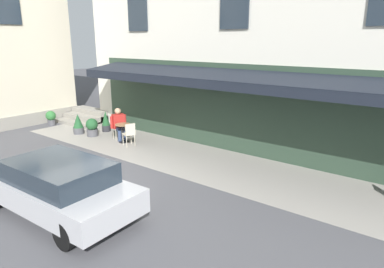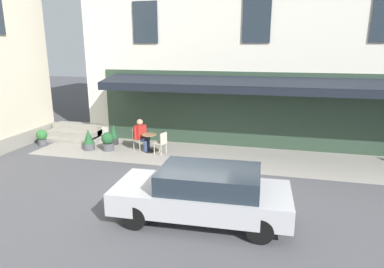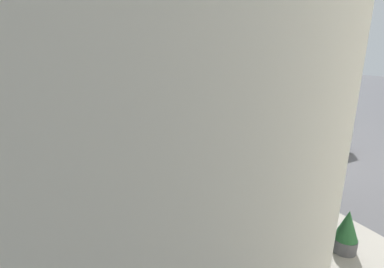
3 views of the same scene
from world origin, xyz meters
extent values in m
plane|color=#4C4C51|center=(0.00, 0.00, 0.00)|extent=(70.00, 70.00, 0.00)
cube|color=gray|center=(-3.25, -3.40, 0.00)|extent=(20.50, 3.20, 0.01)
cube|color=#2D4233|center=(-3.00, -4.97, 1.60)|extent=(16.00, 0.06, 3.20)
cube|color=black|center=(-3.00, -4.15, 2.85)|extent=(15.00, 1.70, 0.36)
cube|color=black|center=(-3.00, -3.32, 2.62)|extent=(15.00, 0.04, 0.28)
cube|color=#232D38|center=(-1.67, -4.96, 5.20)|extent=(1.10, 0.06, 1.70)
cube|color=#232D38|center=(3.00, -4.96, 5.20)|extent=(1.10, 0.06, 1.70)
cube|color=#232D38|center=(7.96, -2.00, 5.50)|extent=(0.06, 1.10, 1.70)
cube|color=gray|center=(6.60, -4.20, 0.07)|extent=(2.40, 1.40, 0.15)
cube|color=gray|center=(6.60, -4.55, 0.22)|extent=(2.40, 1.05, 0.30)
cube|color=gray|center=(6.60, -4.90, 0.38)|extent=(2.40, 0.70, 0.45)
cylinder|color=black|center=(2.32, -3.26, 0.01)|extent=(0.40, 0.40, 0.03)
cylinder|color=black|center=(2.32, -3.26, 0.36)|extent=(0.06, 0.06, 0.72)
cylinder|color=#99754C|center=(2.32, -3.26, 0.73)|extent=(0.60, 0.60, 0.03)
cylinder|color=beige|center=(1.90, -3.30, 0.23)|extent=(0.03, 0.03, 0.45)
cylinder|color=beige|center=(2.01, -2.98, 0.23)|extent=(0.03, 0.03, 0.45)
cylinder|color=beige|center=(1.58, -3.20, 0.23)|extent=(0.03, 0.03, 0.45)
cylinder|color=beige|center=(1.69, -2.87, 0.23)|extent=(0.03, 0.03, 0.45)
cube|color=beige|center=(1.80, -3.09, 0.47)|extent=(0.51, 0.51, 0.04)
cube|color=beige|center=(1.63, -3.03, 0.70)|extent=(0.16, 0.39, 0.42)
cylinder|color=beige|center=(2.73, -3.23, 0.23)|extent=(0.03, 0.03, 0.45)
cylinder|color=beige|center=(2.62, -3.55, 0.23)|extent=(0.03, 0.03, 0.45)
cylinder|color=beige|center=(3.05, -3.35, 0.23)|extent=(0.03, 0.03, 0.45)
cylinder|color=beige|center=(2.94, -3.67, 0.23)|extent=(0.03, 0.03, 0.45)
cube|color=beige|center=(2.84, -3.45, 0.47)|extent=(0.51, 0.51, 0.04)
cube|color=beige|center=(3.00, -3.51, 0.70)|extent=(0.18, 0.39, 0.42)
cylinder|color=navy|center=(2.49, -3.23, 0.23)|extent=(0.15, 0.15, 0.47)
cylinder|color=navy|center=(2.65, -3.28, 0.49)|extent=(0.37, 0.27, 0.16)
cylinder|color=navy|center=(2.43, -3.40, 0.23)|extent=(0.15, 0.15, 0.47)
cylinder|color=navy|center=(2.59, -3.46, 0.49)|extent=(0.37, 0.27, 0.16)
cube|color=red|center=(2.78, -3.43, 0.78)|extent=(0.42, 0.54, 0.58)
sphere|color=tan|center=(2.78, -3.43, 1.19)|extent=(0.25, 0.25, 0.25)
cylinder|color=red|center=(2.88, -3.16, 0.76)|extent=(0.10, 0.10, 0.51)
cylinder|color=red|center=(2.68, -3.70, 0.76)|extent=(0.10, 0.10, 0.51)
cylinder|color=#2D2D33|center=(4.25, -3.94, 0.14)|extent=(0.38, 0.38, 0.29)
cone|color=#23562D|center=(4.25, -3.94, 0.61)|extent=(0.36, 0.36, 0.65)
cylinder|color=#4C4C51|center=(4.09, -3.07, 0.15)|extent=(0.47, 0.47, 0.30)
sphere|color=#23562D|center=(4.09, -3.07, 0.52)|extent=(0.51, 0.51, 0.51)
cylinder|color=#4C4C51|center=(7.21, -3.01, 0.14)|extent=(0.35, 0.35, 0.29)
sphere|color=#2D6B33|center=(7.21, -3.01, 0.48)|extent=(0.47, 0.47, 0.47)
cylinder|color=#4C4C51|center=(4.89, -2.94, 0.14)|extent=(0.46, 0.46, 0.28)
cone|color=#23562D|center=(4.89, -2.94, 0.58)|extent=(0.44, 0.44, 0.60)
cube|color=#B7B7BC|center=(-0.93, 1.63, 0.57)|extent=(4.37, 1.97, 0.55)
cube|color=#232D38|center=(-1.13, 1.62, 1.09)|extent=(2.47, 1.69, 0.48)
cylinder|color=black|center=(0.55, 0.88, 0.30)|extent=(0.60, 0.20, 0.60)
cylinder|color=black|center=(-2.34, 0.77, 0.30)|extent=(0.60, 0.20, 0.60)
cylinder|color=black|center=(-2.41, 2.37, 0.30)|extent=(0.60, 0.20, 0.60)
camera|label=1|loc=(-8.02, 5.54, 3.99)|focal=32.11mm
camera|label=2|loc=(-2.55, 9.08, 4.17)|focal=31.36mm
camera|label=3|loc=(7.77, -7.78, 3.81)|focal=26.99mm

